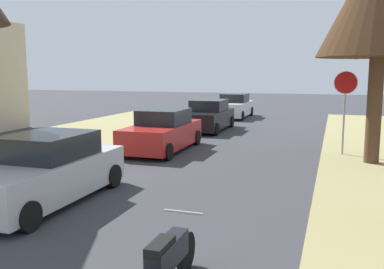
% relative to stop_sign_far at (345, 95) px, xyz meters
% --- Properties ---
extents(stop_sign_far, '(0.81, 0.24, 2.97)m').
position_rel_stop_sign_far_xyz_m(stop_sign_far, '(0.00, 0.00, 0.00)').
color(stop_sign_far, '#9EA0A5').
rests_on(stop_sign_far, grass_verge_right).
extents(parked_sedan_silver, '(1.99, 4.42, 1.57)m').
position_rel_stop_sign_far_xyz_m(parked_sedan_silver, '(-6.58, -8.05, -1.48)').
color(parked_sedan_silver, '#BCBCC1').
rests_on(parked_sedan_silver, ground).
extents(parked_sedan_red, '(1.99, 4.42, 1.57)m').
position_rel_stop_sign_far_xyz_m(parked_sedan_red, '(-6.55, -1.12, -1.48)').
color(parked_sedan_red, red).
rests_on(parked_sedan_red, ground).
extents(parked_sedan_black, '(1.99, 4.42, 1.57)m').
position_rel_stop_sign_far_xyz_m(parked_sedan_black, '(-6.52, 4.96, -1.48)').
color(parked_sedan_black, black).
rests_on(parked_sedan_black, ground).
extents(parked_sedan_white, '(1.99, 4.42, 1.57)m').
position_rel_stop_sign_far_xyz_m(parked_sedan_white, '(-6.69, 11.62, -1.48)').
color(parked_sedan_white, white).
rests_on(parked_sedan_white, ground).
extents(parked_motorcycle, '(0.60, 2.05, 0.97)m').
position_rel_stop_sign_far_xyz_m(parked_motorcycle, '(-2.36, -11.02, -1.72)').
color(parked_motorcycle, black).
rests_on(parked_motorcycle, ground).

